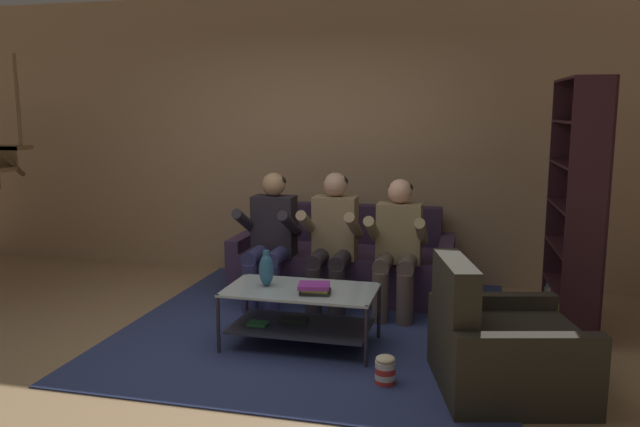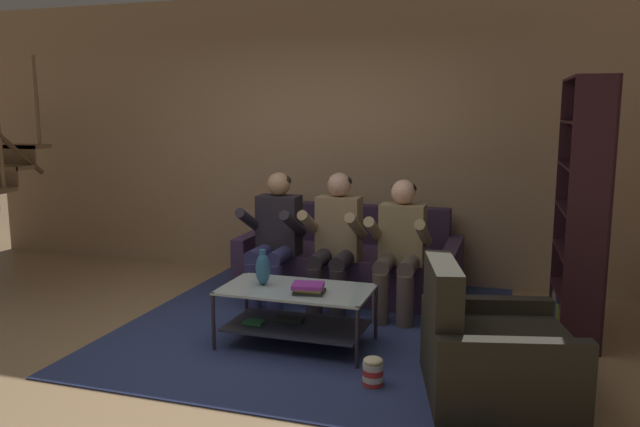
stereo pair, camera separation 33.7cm
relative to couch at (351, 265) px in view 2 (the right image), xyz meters
The scene contains 13 objects.
ground 1.93m from the couch, 101.99° to the right, with size 16.80×16.80×0.00m, color #A1815B.
back_partition 1.38m from the couch, 123.62° to the left, with size 8.40×0.12×2.90m, color tan.
couch is the anchor object (origin of this frame).
person_seated_left 0.86m from the couch, 136.69° to the right, with size 0.50×0.58×1.19m.
person_seated_middle 0.65m from the couch, 90.00° to the right, with size 0.50×0.58×1.20m.
person_seated_right 0.86m from the couch, 43.45° to the right, with size 0.50×0.58×1.16m.
coffee_table 1.45m from the couch, 91.39° to the right, with size 1.10×0.60×0.44m.
area_rug 0.89m from the couch, 90.98° to the right, with size 3.00×3.41×0.01m.
vase 1.50m from the couch, 101.69° to the right, with size 0.11×0.11×0.27m.
book_stack 1.56m from the couch, 86.33° to the right, with size 0.25×0.22×0.07m.
bookshelf 2.14m from the couch, 14.76° to the right, with size 0.32×0.91×1.98m.
armchair 2.32m from the couch, 53.38° to the right, with size 1.04×1.06×0.84m.
popcorn_tub 2.08m from the couch, 71.14° to the right, with size 0.13×0.13×0.20m.
Camera 2 is at (1.88, -3.76, 1.74)m, focal length 35.00 mm.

